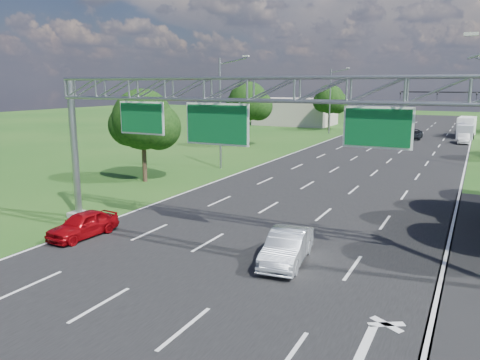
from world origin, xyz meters
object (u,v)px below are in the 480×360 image
Objects in this scene: box_truck at (466,128)px; traffic_signal at (464,103)px; sign_gantry at (252,103)px; red_coupe at (83,224)px; silver_sedan at (287,247)px.

traffic_signal is at bearing -93.40° from box_truck.
sign_gantry is 10.73m from red_coupe.
silver_sedan is (-4.84, -54.19, -4.44)m from traffic_signal.
box_truck is (16.00, 59.91, 0.73)m from red_coupe.
box_truck reaches higher than silver_sedan.
sign_gantry is 6.69m from silver_sedan.
traffic_signal is 5.74m from box_truck.
silver_sedan reaches higher than red_coupe.
box_truck is (0.52, 4.29, -3.78)m from traffic_signal.
sign_gantry is at bearing 21.36° from red_coupe.
silver_sedan is at bearing -95.11° from traffic_signal.
sign_gantry is 1.92× the size of traffic_signal.
silver_sedan is (2.30, -1.19, -6.16)m from sign_gantry.
sign_gantry is 3.02× the size of box_truck.
traffic_signal reaches higher than red_coupe.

